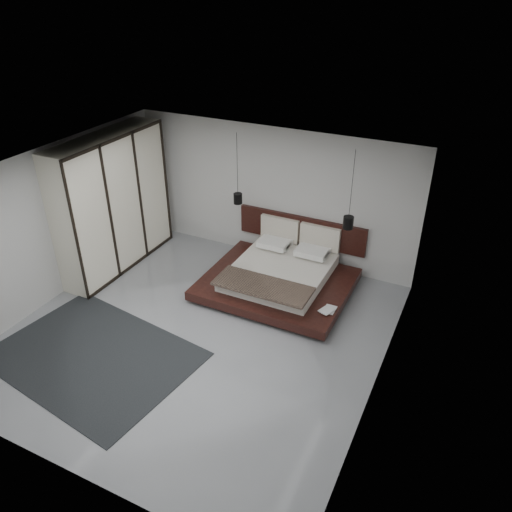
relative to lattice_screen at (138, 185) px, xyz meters
The scene contains 14 objects.
floor 4.05m from the lattice_screen, 39.71° to the right, with size 6.00×6.00×0.00m, color gray.
ceiling 4.12m from the lattice_screen, 39.71° to the right, with size 6.00×6.00×0.00m, color white.
wall_back 3.00m from the lattice_screen, 10.56° to the left, with size 6.00×6.00×0.00m, color #BABAB7.
wall_front 6.20m from the lattice_screen, 61.57° to the right, with size 6.00×6.00×0.00m, color #BABAB7.
wall_left 2.45m from the lattice_screen, 91.17° to the right, with size 6.00×6.00×0.00m, color #BABAB7.
wall_right 6.44m from the lattice_screen, 22.38° to the right, with size 6.00×6.00×0.00m, color #BABAB7.
lattice_screen is the anchor object (origin of this frame).
bed 3.81m from the lattice_screen, ahead, with size 2.71×2.36×1.06m.
book_lower 5.00m from the lattice_screen, 14.00° to the right, with size 0.20×0.27×0.03m, color #99724C.
book_upper 4.99m from the lattice_screen, 14.39° to the right, with size 0.20×0.27×0.02m, color #99724C.
pendant_left 2.53m from the lattice_screen, ahead, with size 0.17×0.17×1.41m.
pendant_right 4.75m from the lattice_screen, ahead, with size 0.19×0.19×1.46m.
wardrobe 1.16m from the lattice_screen, 77.48° to the right, with size 0.65×2.78×2.73m.
rug 4.28m from the lattice_screen, 64.60° to the right, with size 3.14×2.24×0.01m, color black.
Camera 1 is at (3.81, -5.59, 5.39)m, focal length 35.00 mm.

